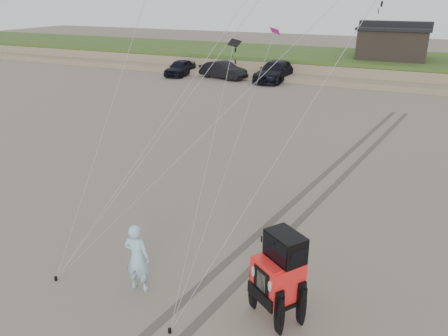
{
  "coord_description": "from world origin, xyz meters",
  "views": [
    {
      "loc": [
        5.3,
        -7.91,
        7.41
      ],
      "look_at": [
        0.26,
        3.0,
        2.6
      ],
      "focal_mm": 35.0,
      "sensor_mm": 36.0,
      "label": 1
    }
  ],
  "objects_px": {
    "jeep": "(277,285)",
    "man": "(137,258)",
    "truck_a": "(180,68)",
    "cabin": "(393,42)",
    "truck_b": "(223,70)",
    "truck_c": "(275,71)"
  },
  "relations": [
    {
      "from": "jeep",
      "to": "man",
      "type": "distance_m",
      "value": 3.72
    },
    {
      "from": "jeep",
      "to": "truck_a",
      "type": "bearing_deg",
      "value": 158.51
    },
    {
      "from": "cabin",
      "to": "truck_b",
      "type": "bearing_deg",
      "value": -151.84
    },
    {
      "from": "cabin",
      "to": "truck_a",
      "type": "distance_m",
      "value": 20.23
    },
    {
      "from": "truck_b",
      "to": "truck_c",
      "type": "distance_m",
      "value": 4.88
    },
    {
      "from": "jeep",
      "to": "cabin",
      "type": "bearing_deg",
      "value": 125.83
    },
    {
      "from": "truck_b",
      "to": "jeep",
      "type": "relative_size",
      "value": 0.97
    },
    {
      "from": "jeep",
      "to": "man",
      "type": "height_order",
      "value": "man"
    },
    {
      "from": "truck_c",
      "to": "jeep",
      "type": "bearing_deg",
      "value": -68.92
    },
    {
      "from": "cabin",
      "to": "jeep",
      "type": "distance_m",
      "value": 36.58
    },
    {
      "from": "truck_b",
      "to": "truck_a",
      "type": "bearing_deg",
      "value": 108.98
    },
    {
      "from": "truck_a",
      "to": "truck_c",
      "type": "bearing_deg",
      "value": 2.21
    },
    {
      "from": "jeep",
      "to": "truck_b",
      "type": "bearing_deg",
      "value": 151.71
    },
    {
      "from": "man",
      "to": "truck_c",
      "type": "bearing_deg",
      "value": -84.53
    },
    {
      "from": "truck_a",
      "to": "truck_b",
      "type": "height_order",
      "value": "truck_b"
    },
    {
      "from": "truck_a",
      "to": "truck_c",
      "type": "distance_m",
      "value": 9.31
    },
    {
      "from": "truck_a",
      "to": "truck_b",
      "type": "xyz_separation_m",
      "value": [
        4.43,
        0.32,
        0.03
      ]
    },
    {
      "from": "cabin",
      "to": "jeep",
      "type": "relative_size",
      "value": 1.31
    },
    {
      "from": "man",
      "to": "truck_b",
      "type": "bearing_deg",
      "value": -75.63
    },
    {
      "from": "cabin",
      "to": "man",
      "type": "relative_size",
      "value": 3.29
    },
    {
      "from": "cabin",
      "to": "truck_c",
      "type": "bearing_deg",
      "value": -144.04
    },
    {
      "from": "cabin",
      "to": "truck_c",
      "type": "distance_m",
      "value": 11.66
    }
  ]
}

